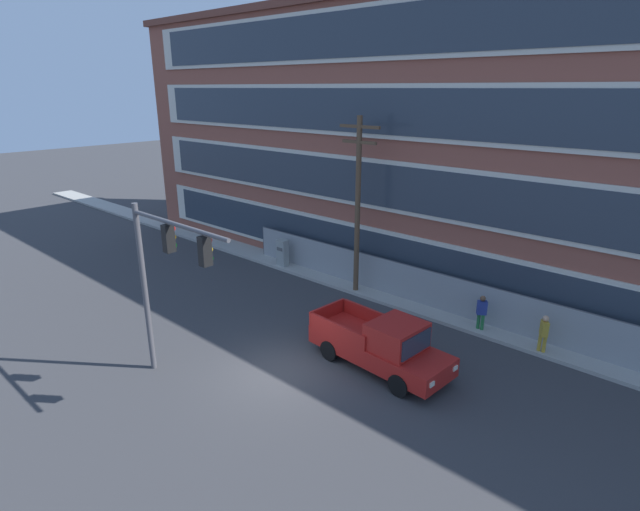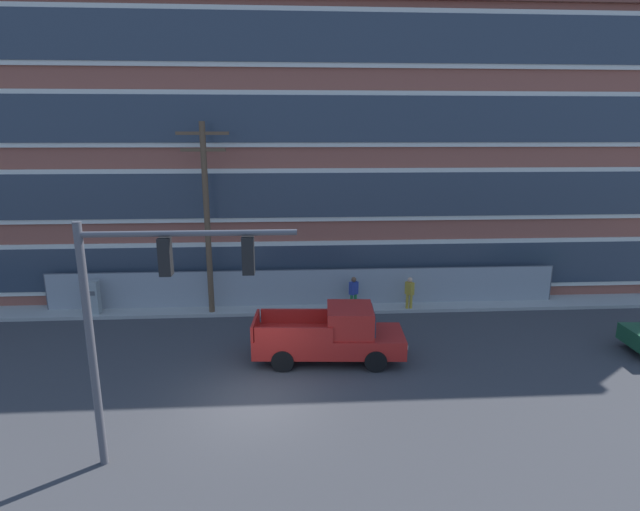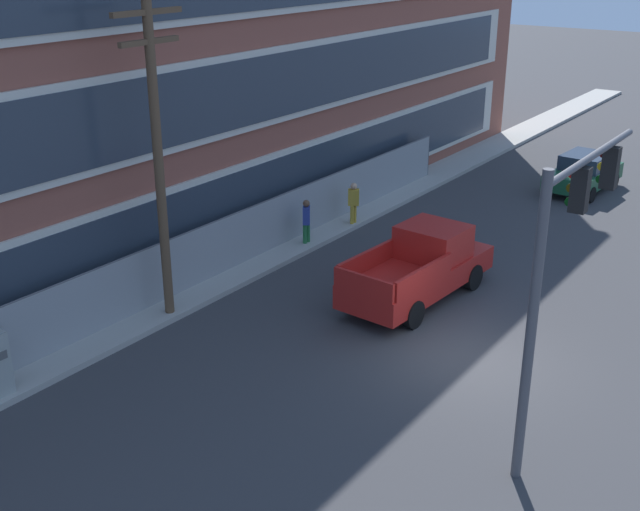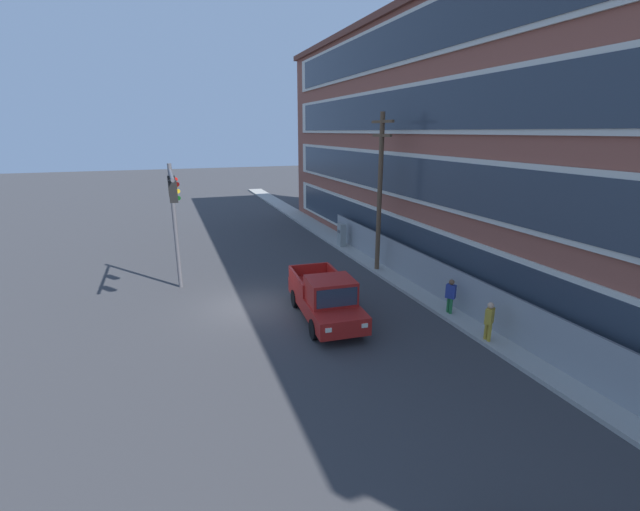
% 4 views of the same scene
% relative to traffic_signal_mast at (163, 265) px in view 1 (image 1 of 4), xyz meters
% --- Properties ---
extents(ground_plane, '(160.00, 160.00, 0.00)m').
position_rel_traffic_signal_mast_xyz_m(ground_plane, '(2.31, 2.79, -4.43)').
color(ground_plane, '#38383A').
extents(sidewalk_building_side, '(80.00, 1.77, 0.16)m').
position_rel_traffic_signal_mast_xyz_m(sidewalk_building_side, '(2.31, 11.28, -4.35)').
color(sidewalk_building_side, '#9E9B93').
rests_on(sidewalk_building_side, ground).
extents(brick_mill_building, '(46.50, 10.11, 14.34)m').
position_rel_traffic_signal_mast_xyz_m(brick_mill_building, '(3.03, 16.93, 2.75)').
color(brick_mill_building, brown).
rests_on(brick_mill_building, ground).
extents(chain_link_fence, '(24.41, 0.06, 1.93)m').
position_rel_traffic_signal_mast_xyz_m(chain_link_fence, '(4.16, 11.47, -3.45)').
color(chain_link_fence, gray).
rests_on(chain_link_fence, ground).
extents(traffic_signal_mast, '(5.11, 0.43, 6.29)m').
position_rel_traffic_signal_mast_xyz_m(traffic_signal_mast, '(0.00, 0.00, 0.00)').
color(traffic_signal_mast, '#4C4C51').
rests_on(traffic_signal_mast, ground).
extents(pickup_truck_red, '(5.67, 2.38, 2.08)m').
position_rel_traffic_signal_mast_xyz_m(pickup_truck_red, '(4.95, 5.65, -3.46)').
color(pickup_truck_red, '#AD1E19').
rests_on(pickup_truck_red, ground).
extents(utility_pole_near_corner, '(2.26, 0.26, 8.76)m').
position_rel_traffic_signal_mast_xyz_m(utility_pole_near_corner, '(-0.26, 10.75, 0.38)').
color(utility_pole_near_corner, brown).
rests_on(utility_pole_near_corner, ground).
extents(electrical_cabinet, '(0.63, 0.45, 1.71)m').
position_rel_traffic_signal_mast_xyz_m(electrical_cabinet, '(-5.67, 10.81, -3.57)').
color(electrical_cabinet, '#939993').
rests_on(electrical_cabinet, ground).
extents(pedestrian_near_cabinet, '(0.41, 0.47, 1.69)m').
position_rel_traffic_signal_mast_xyz_m(pedestrian_near_cabinet, '(9.03, 10.64, -3.46)').
color(pedestrian_near_cabinet, '#B7932D').
rests_on(pedestrian_near_cabinet, ground).
extents(pedestrian_by_fence, '(0.47, 0.43, 1.69)m').
position_rel_traffic_signal_mast_xyz_m(pedestrian_by_fence, '(6.40, 10.85, -3.46)').
color(pedestrian_by_fence, '#236B38').
rests_on(pedestrian_by_fence, ground).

